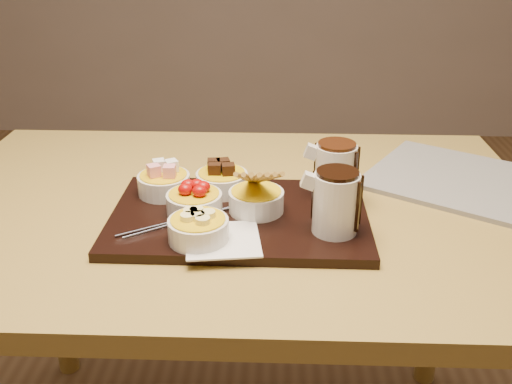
{
  "coord_description": "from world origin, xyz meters",
  "views": [
    {
      "loc": [
        0.08,
        -0.99,
        1.24
      ],
      "look_at": [
        0.05,
        -0.08,
        0.81
      ],
      "focal_mm": 40.0,
      "sensor_mm": 36.0,
      "label": 1
    }
  ],
  "objects_px": {
    "serving_board": "(239,217)",
    "bowl_strawberries": "(194,204)",
    "pitcher_dark_chocolate": "(336,203)",
    "newspaper": "(466,181)",
    "dining_table": "(233,246)",
    "pitcher_milk_chocolate": "(335,172)"
  },
  "relations": [
    {
      "from": "bowl_strawberries",
      "to": "newspaper",
      "type": "bearing_deg",
      "value": 19.16
    },
    {
      "from": "bowl_strawberries",
      "to": "pitcher_milk_chocolate",
      "type": "xyz_separation_m",
      "value": [
        0.26,
        0.07,
        0.03
      ]
    },
    {
      "from": "bowl_strawberries",
      "to": "pitcher_dark_chocolate",
      "type": "height_order",
      "value": "pitcher_dark_chocolate"
    },
    {
      "from": "bowl_strawberries",
      "to": "pitcher_dark_chocolate",
      "type": "relative_size",
      "value": 0.96
    },
    {
      "from": "dining_table",
      "to": "serving_board",
      "type": "distance_m",
      "value": 0.14
    },
    {
      "from": "serving_board",
      "to": "bowl_strawberries",
      "type": "xyz_separation_m",
      "value": [
        -0.08,
        -0.0,
        0.03
      ]
    },
    {
      "from": "bowl_strawberries",
      "to": "pitcher_milk_chocolate",
      "type": "height_order",
      "value": "pitcher_milk_chocolate"
    },
    {
      "from": "dining_table",
      "to": "pitcher_milk_chocolate",
      "type": "relative_size",
      "value": 11.47
    },
    {
      "from": "dining_table",
      "to": "newspaper",
      "type": "relative_size",
      "value": 3.19
    },
    {
      "from": "pitcher_milk_chocolate",
      "to": "newspaper",
      "type": "distance_m",
      "value": 0.31
    },
    {
      "from": "pitcher_dark_chocolate",
      "to": "newspaper",
      "type": "distance_m",
      "value": 0.39
    },
    {
      "from": "dining_table",
      "to": "pitcher_dark_chocolate",
      "type": "height_order",
      "value": "pitcher_dark_chocolate"
    },
    {
      "from": "bowl_strawberries",
      "to": "dining_table",
      "type": "bearing_deg",
      "value": 54.4
    },
    {
      "from": "dining_table",
      "to": "bowl_strawberries",
      "type": "bearing_deg",
      "value": -125.6
    },
    {
      "from": "bowl_strawberries",
      "to": "serving_board",
      "type": "bearing_deg",
      "value": 3.3
    },
    {
      "from": "dining_table",
      "to": "newspaper",
      "type": "distance_m",
      "value": 0.5
    },
    {
      "from": "serving_board",
      "to": "bowl_strawberries",
      "type": "height_order",
      "value": "bowl_strawberries"
    },
    {
      "from": "serving_board",
      "to": "pitcher_milk_chocolate",
      "type": "xyz_separation_m",
      "value": [
        0.18,
        0.07,
        0.06
      ]
    },
    {
      "from": "dining_table",
      "to": "bowl_strawberries",
      "type": "relative_size",
      "value": 12.0
    },
    {
      "from": "dining_table",
      "to": "bowl_strawberries",
      "type": "distance_m",
      "value": 0.17
    },
    {
      "from": "pitcher_dark_chocolate",
      "to": "dining_table",
      "type": "bearing_deg",
      "value": 143.05
    },
    {
      "from": "serving_board",
      "to": "bowl_strawberries",
      "type": "distance_m",
      "value": 0.08
    }
  ]
}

